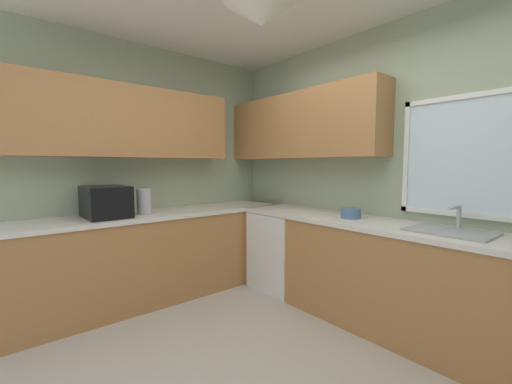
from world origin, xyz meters
The scene contains 8 objects.
room_shell centered at (-0.39, 0.47, 1.78)m, with size 4.20×3.32×2.71m.
counter_run_left centered at (-1.73, 0.00, 0.45)m, with size 0.65×2.93×0.89m.
counter_run_back centered at (0.21, 1.29, 0.45)m, with size 3.29×0.65×0.89m.
dishwasher centered at (-1.07, 1.26, 0.42)m, with size 0.60×0.60×0.85m, color white.
microwave centered at (-1.73, -0.41, 1.04)m, with size 0.48×0.36×0.29m, color black.
kettle centered at (-1.71, -0.06, 1.02)m, with size 0.14×0.14×0.25m, color #B7B7BC.
sink_assembly centered at (0.58, 1.30, 0.90)m, with size 0.54×0.40×0.19m.
bowl centered at (-0.24, 1.29, 0.94)m, with size 0.18×0.18×0.09m, color #4C7099.
Camera 1 is at (1.45, -1.24, 1.37)m, focal length 22.63 mm.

